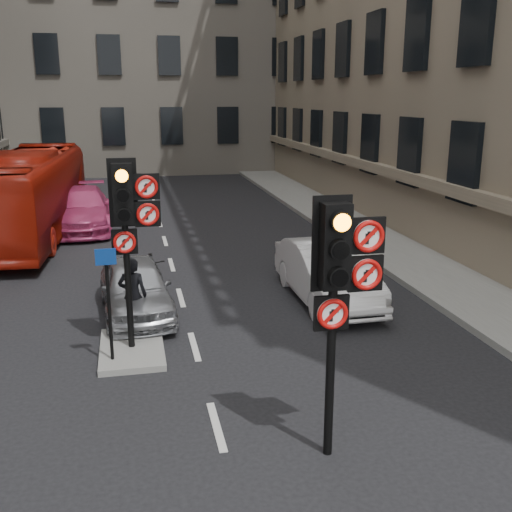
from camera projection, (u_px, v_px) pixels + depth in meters
name	position (u px, v px, depth m)	size (l,w,h in m)	color
pavement_right	(388.00, 242.00, 19.80)	(3.00, 50.00, 0.16)	gray
centre_island	(132.00, 349.00, 11.50)	(1.20, 2.00, 0.12)	gray
building_far	(136.00, 15.00, 40.33)	(30.00, 14.00, 20.00)	#686158
signal_near	(340.00, 274.00, 7.60)	(0.91, 0.40, 3.58)	black
signal_far	(129.00, 214.00, 10.83)	(0.91, 0.40, 3.58)	black
car_silver	(135.00, 287.00, 13.35)	(1.49, 3.70, 1.26)	#96989D
car_white	(327.00, 272.00, 14.23)	(1.48, 4.25, 1.40)	silver
car_pink	(81.00, 209.00, 21.87)	(2.10, 5.18, 1.50)	#C13870
bus_red	(28.00, 194.00, 20.49)	(2.51, 10.72, 2.99)	#9B190B
motorcycle	(154.00, 274.00, 14.94)	(0.44, 1.54, 0.93)	black
motorcyclist	(133.00, 295.00, 12.27)	(0.59, 0.39, 1.61)	black
info_sign	(108.00, 289.00, 10.56)	(0.36, 0.11, 2.09)	black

